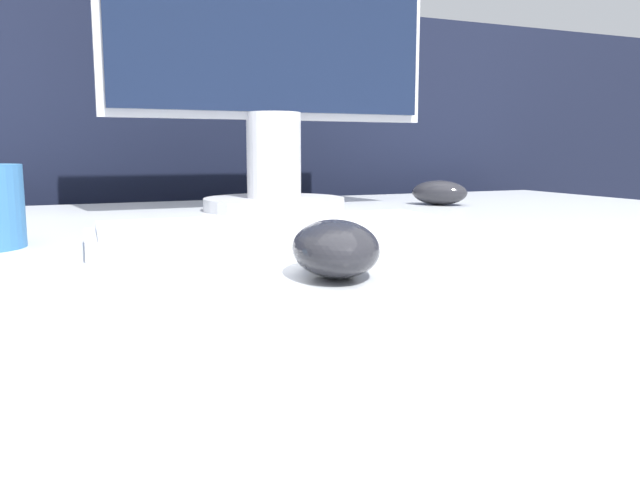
% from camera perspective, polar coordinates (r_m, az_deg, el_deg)
% --- Properties ---
extents(partition_panel, '(5.00, 0.03, 1.13)m').
position_cam_1_polar(partition_panel, '(1.38, -14.37, -2.49)').
color(partition_panel, black).
rests_on(partition_panel, ground_plane).
extents(computer_mouse_near, '(0.09, 0.12, 0.04)m').
position_cam_1_polar(computer_mouse_near, '(0.49, 1.45, -0.75)').
color(computer_mouse_near, '#232328').
rests_on(computer_mouse_near, desk).
extents(keyboard, '(0.39, 0.14, 0.02)m').
position_cam_1_polar(keyboard, '(0.67, -4.01, 0.80)').
color(keyboard, white).
rests_on(keyboard, desk).
extents(monitor, '(0.53, 0.23, 0.56)m').
position_cam_1_polar(monitor, '(1.04, -4.40, 18.86)').
color(monitor, silver).
rests_on(monitor, desk).
extents(computer_mouse_far, '(0.11, 0.12, 0.04)m').
position_cam_1_polar(computer_mouse_far, '(1.13, 10.86, 4.28)').
color(computer_mouse_far, '#232328').
rests_on(computer_mouse_far, desk).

